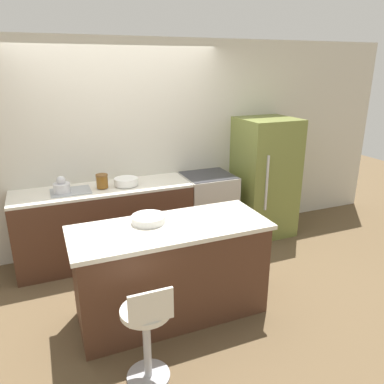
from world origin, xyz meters
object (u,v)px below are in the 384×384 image
object	(u,v)px
stool_chair	(147,332)
kettle	(62,186)
oven_range	(208,208)
mixing_bowl	(126,182)
refrigerator	(265,177)

from	to	relation	value
stool_chair	kettle	world-z (taller)	kettle
oven_range	mixing_bowl	bearing A→B (deg)	-179.00
stool_chair	mixing_bowl	world-z (taller)	mixing_bowl
refrigerator	stool_chair	size ratio (longest dim) A/B	1.88
mixing_bowl	kettle	bearing A→B (deg)	180.00
oven_range	kettle	world-z (taller)	kettle
mixing_bowl	refrigerator	bearing A→B (deg)	-0.74
oven_range	stool_chair	bearing A→B (deg)	-124.95
kettle	mixing_bowl	distance (m)	0.73
refrigerator	kettle	distance (m)	2.66
refrigerator	kettle	world-z (taller)	refrigerator
refrigerator	stool_chair	distance (m)	3.04
oven_range	kettle	xyz separation A→B (m)	(-1.81, -0.02, 0.54)
refrigerator	stool_chair	bearing A→B (deg)	-138.63
oven_range	mixing_bowl	size ratio (longest dim) A/B	3.30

